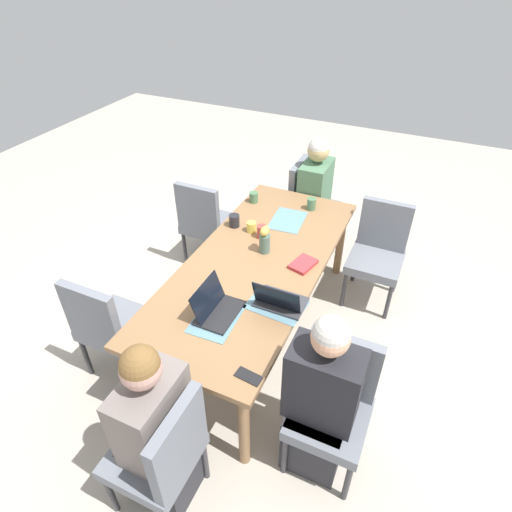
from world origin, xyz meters
name	(u,v)px	position (x,y,z in m)	size (l,w,h in m)	color
ground_plane	(256,330)	(0.00, 0.00, 0.00)	(10.00, 10.00, 0.00)	#B2A899
dining_table	(256,269)	(0.00, 0.00, 0.66)	(2.22, 0.95, 0.73)	olive
chair_far_left_near	(334,399)	(0.74, 0.83, 0.50)	(0.44, 0.44, 0.90)	slate
person_far_left_near	(321,403)	(0.81, 0.77, 0.53)	(0.36, 0.40, 1.19)	#2D2D33
chair_head_left_left_mid	(308,201)	(-1.39, -0.06, 0.50)	(0.44, 0.44, 0.90)	slate
person_head_left_left_mid	(314,203)	(-1.33, 0.02, 0.53)	(0.40, 0.36, 1.19)	#2D2D33
chair_head_right_left_far	(163,453)	(1.41, 0.11, 0.50)	(0.44, 0.44, 0.90)	slate
person_head_right_left_far	(157,434)	(1.35, 0.04, 0.53)	(0.40, 0.36, 1.19)	#2D2D33
chair_far_right_near	(378,249)	(-0.86, 0.76, 0.50)	(0.44, 0.44, 0.90)	slate
chair_near_right_mid	(205,220)	(-0.65, -0.82, 0.50)	(0.44, 0.44, 0.90)	slate
chair_near_right_far	(108,323)	(0.79, -0.76, 0.50)	(0.44, 0.44, 0.90)	slate
flower_vase	(265,238)	(-0.14, 0.01, 0.85)	(0.10, 0.08, 0.22)	#4C6B60
placemat_far_left_near	(277,305)	(0.36, 0.31, 0.73)	(0.36, 0.26, 0.00)	slate
placemat_head_left_left_mid	(288,220)	(-0.62, 0.01, 0.73)	(0.36, 0.26, 0.00)	slate
placemat_head_right_left_far	(216,318)	(0.64, 0.02, 0.73)	(0.36, 0.26, 0.00)	slate
laptop_head_right_left_far	(216,308)	(0.59, -0.01, 0.77)	(0.32, 0.22, 0.21)	black
laptop_far_left_near	(280,301)	(0.37, 0.33, 0.77)	(0.22, 0.32, 0.21)	#38383D
coffee_mug_near_left	(254,197)	(-0.79, -0.38, 0.77)	(0.08, 0.08, 0.09)	#47704C
coffee_mug_near_right	(262,232)	(-0.31, -0.09, 0.78)	(0.08, 0.08, 0.10)	#AD3D38
coffee_mug_centre_left	(234,221)	(-0.36, -0.36, 0.78)	(0.09, 0.09, 0.10)	#232328
coffee_mug_centre_right	(251,227)	(-0.35, -0.20, 0.77)	(0.08, 0.08, 0.08)	#DBC64C
coffee_mug_far_left	(311,204)	(-0.88, 0.13, 0.78)	(0.08, 0.08, 0.10)	#47704C
book_red_cover	(303,264)	(-0.10, 0.33, 0.74)	(0.20, 0.14, 0.03)	#B73338
phone_black	(249,376)	(0.95, 0.39, 0.73)	(0.15, 0.07, 0.01)	black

